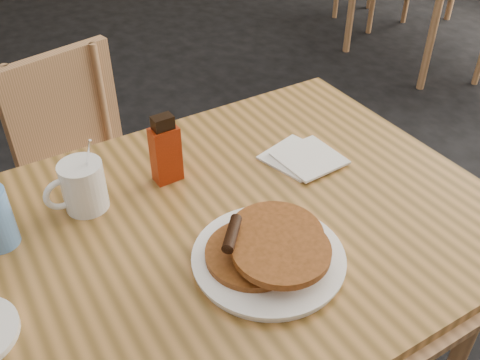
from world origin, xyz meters
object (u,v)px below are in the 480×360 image
object	(u,v)px
coffee_mug	(82,186)
syrup_bottle	(166,151)
chair_main_far	(81,160)
pancake_plate	(269,253)
main_table	(201,246)

from	to	relation	value
coffee_mug	syrup_bottle	world-z (taller)	coffee_mug
chair_main_far	pancake_plate	size ratio (longest dim) A/B	2.82
pancake_plate	coffee_mug	xyz separation A→B (m)	(-0.23, 0.35, 0.03)
main_table	coffee_mug	bearing A→B (deg)	128.20
main_table	pancake_plate	distance (m)	0.17
chair_main_far	pancake_plate	world-z (taller)	pancake_plate
coffee_mug	syrup_bottle	distance (m)	0.20
main_table	pancake_plate	bearing A→B (deg)	-65.64
main_table	pancake_plate	xyz separation A→B (m)	(0.07, -0.15, 0.06)
syrup_bottle	main_table	bearing A→B (deg)	-97.82
chair_main_far	coffee_mug	xyz separation A→B (m)	(-0.15, -0.55, 0.31)
chair_main_far	syrup_bottle	bearing A→B (deg)	-95.10
pancake_plate	syrup_bottle	world-z (taller)	syrup_bottle
main_table	syrup_bottle	distance (m)	0.23
main_table	syrup_bottle	xyz separation A→B (m)	(0.03, 0.20, 0.12)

